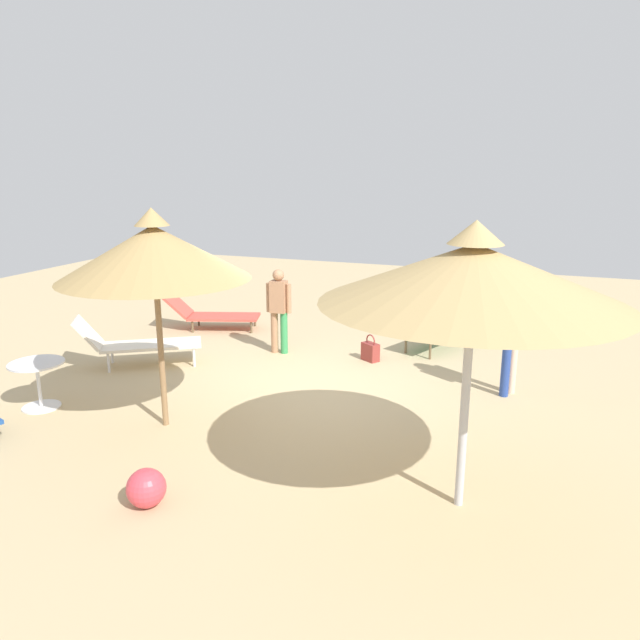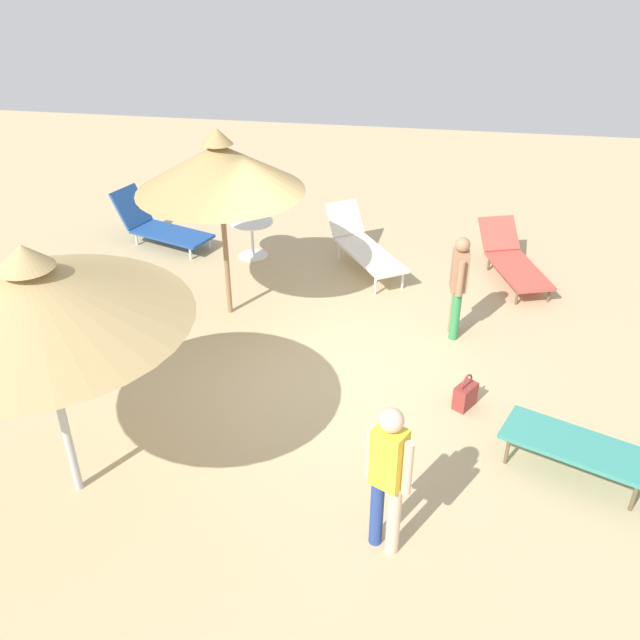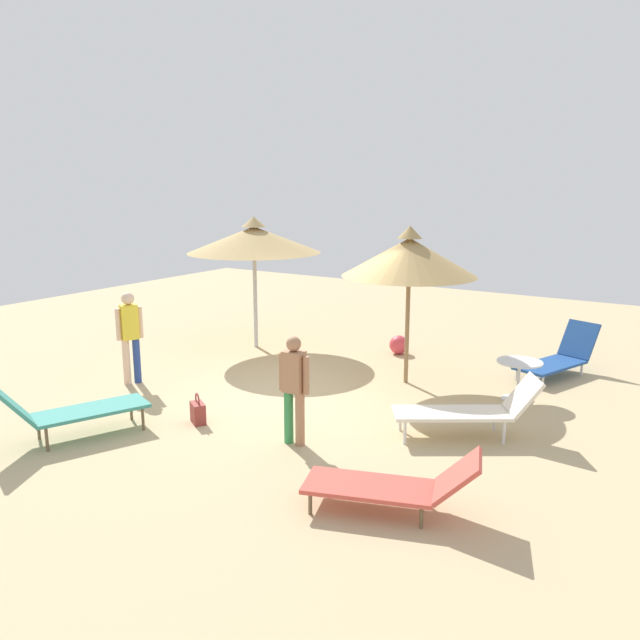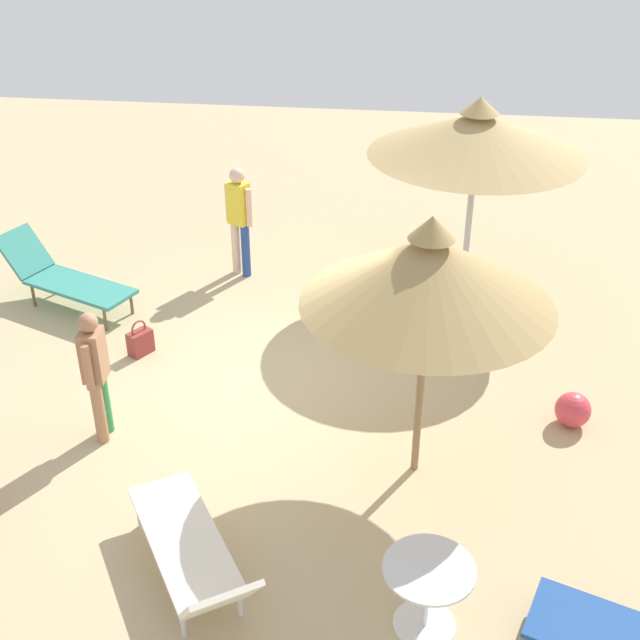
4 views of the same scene
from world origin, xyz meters
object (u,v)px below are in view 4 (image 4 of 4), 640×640
Objects in this scene: beach_ball at (573,410)px; person_standing_edge at (239,215)px; lounge_chair_near_left at (63,277)px; parasol_umbrella_near_right at (477,134)px; person_standing_front at (95,369)px; parasol_umbrella_center at (429,272)px; lounge_chair_far_left at (193,554)px; handbag at (140,342)px; side_table_round at (428,586)px.

person_standing_edge is at bearing 54.23° from beach_ball.
person_standing_edge is (1.26, -2.24, 0.51)m from lounge_chair_near_left.
parasol_umbrella_near_right is 5.93m from lounge_chair_near_left.
lounge_chair_near_left is 1.37× the size of person_standing_front.
person_standing_edge is at bearing -9.47° from person_standing_front.
person_standing_front is at bearing 99.41° from beach_ball.
parasol_umbrella_near_right is at bearing -8.44° from parasol_umbrella_center.
lounge_chair_far_left is at bearing -171.80° from person_standing_edge.
handbag is (-2.10, 4.10, -2.20)m from parasol_umbrella_near_right.
lounge_chair_near_left is 2.83× the size of side_table_round.
lounge_chair_near_left is 1.82m from handbag.
lounge_chair_far_left is 1.21× the size of person_standing_edge.
parasol_umbrella_center is 2.87m from beach_ball.
person_standing_edge is 2.61m from handbag.
parasol_umbrella_near_right is at bearing 21.24° from beach_ball.
handbag is at bearing 160.96° from person_standing_edge.
parasol_umbrella_near_right is at bearing -62.87° from handbag.
parasol_umbrella_center is 7.12× the size of beach_ball.
side_table_round is at bearing -133.85° from lounge_chair_near_left.
lounge_chair_far_left reaches higher than beach_ball.
handbag is at bearing 4.77° from person_standing_front.
side_table_round is at bearing -120.95° from person_standing_front.
parasol_umbrella_center reaches higher than handbag.
person_standing_front is at bearing -150.54° from lounge_chair_near_left.
lounge_chair_near_left is 1.26× the size of person_standing_edge.
parasol_umbrella_near_right is 5.67m from person_standing_front.
lounge_chair_far_left is 4.02m from handbag.
parasol_umbrella_near_right is at bearing -22.84° from lounge_chair_far_left.
handbag is at bearing 62.93° from parasol_umbrella_center.
person_standing_edge reaches higher than lounge_chair_far_left.
beach_ball is at bearing -125.77° from person_standing_edge.
parasol_umbrella_near_right reaches higher than parasol_umbrella_center.
person_standing_edge is (6.00, 0.86, 0.54)m from lounge_chair_far_left.
lounge_chair_far_left is 2.71× the size of side_table_round.
beach_ball is (-2.93, -1.14, -2.17)m from parasol_umbrella_near_right.
side_table_round is at bearing 175.69° from parasol_umbrella_near_right.
parasol_umbrella_center reaches higher than person_standing_edge.
lounge_chair_near_left is (-1.00, 5.52, -1.92)m from parasol_umbrella_near_right.
person_standing_edge is (0.26, 3.28, -1.41)m from parasol_umbrella_near_right.
parasol_umbrella_near_right is at bearing -4.31° from side_table_round.
parasol_umbrella_near_right reaches higher than handbag.
beach_ball is (2.81, -3.56, -0.22)m from lounge_chair_far_left.
parasol_umbrella_near_right reaches higher than person_standing_front.
handbag is 5.27m from side_table_round.
parasol_umbrella_center is 1.84× the size of person_standing_front.
lounge_chair_far_left is 4.26× the size of handbag.
lounge_chair_far_left is at bearing 157.16° from parasol_umbrella_near_right.
side_table_round is (-0.14, -1.98, 0.04)m from lounge_chair_far_left.
parasol_umbrella_near_right reaches higher than lounge_chair_near_left.
parasol_umbrella_center is 3.67m from person_standing_front.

